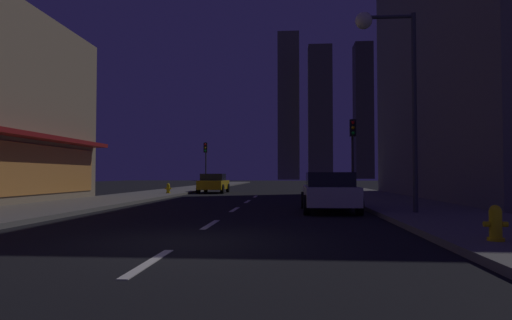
% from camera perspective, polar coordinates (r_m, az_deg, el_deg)
% --- Properties ---
extents(ground_plane, '(78.00, 136.00, 0.10)m').
position_cam_1_polar(ground_plane, '(40.69, 1.38, -3.95)').
color(ground_plane, black).
extents(sidewalk_right, '(4.00, 76.00, 0.15)m').
position_cam_1_polar(sidewalk_right, '(40.92, 11.24, -3.73)').
color(sidewalk_right, '#605E59').
rests_on(sidewalk_right, ground).
extents(sidewalk_left, '(4.00, 76.00, 0.15)m').
position_cam_1_polar(sidewalk_left, '(41.65, -8.30, -3.71)').
color(sidewalk_left, '#605E59').
rests_on(sidewalk_left, ground).
extents(lane_marking_center, '(0.16, 23.00, 0.01)m').
position_cam_1_polar(lane_marking_center, '(17.20, -2.81, -6.46)').
color(lane_marking_center, silver).
rests_on(lane_marking_center, ground).
extents(skyscraper_distant_tall, '(6.44, 7.77, 44.41)m').
position_cam_1_polar(skyscraper_distant_tall, '(134.85, 4.25, 6.92)').
color(skyscraper_distant_tall, '#5D5946').
rests_on(skyscraper_distant_tall, ground).
extents(skyscraper_distant_mid, '(6.59, 5.04, 37.77)m').
position_cam_1_polar(skyscraper_distant_mid, '(124.99, 8.34, 6.11)').
color(skyscraper_distant_mid, '#4F4B3B').
rests_on(skyscraper_distant_mid, ground).
extents(skyscraper_distant_short, '(6.56, 8.15, 50.38)m').
position_cam_1_polar(skyscraper_distant_short, '(168.75, 13.78, 6.20)').
color(skyscraper_distant_short, '#3D3A2D').
rests_on(skyscraper_distant_short, ground).
extents(car_parked_near, '(1.98, 4.24, 1.45)m').
position_cam_1_polar(car_parked_near, '(16.36, 9.51, -4.08)').
color(car_parked_near, silver).
rests_on(car_parked_near, ground).
extents(car_parked_far, '(1.98, 4.24, 1.45)m').
position_cam_1_polar(car_parked_far, '(33.28, -5.54, -3.02)').
color(car_parked_far, gold).
rests_on(car_parked_far, ground).
extents(fire_hydrant_yellow_near, '(0.42, 0.30, 0.65)m').
position_cam_1_polar(fire_hydrant_yellow_near, '(9.18, 28.73, -7.33)').
color(fire_hydrant_yellow_near, yellow).
rests_on(fire_hydrant_yellow_near, sidewalk_right).
extents(fire_hydrant_far_left, '(0.42, 0.30, 0.65)m').
position_cam_1_polar(fire_hydrant_far_left, '(29.66, -11.36, -3.67)').
color(fire_hydrant_far_left, gold).
rests_on(fire_hydrant_far_left, sidewalk_left).
extents(traffic_light_near_right, '(0.32, 0.48, 4.20)m').
position_cam_1_polar(traffic_light_near_right, '(23.85, 12.48, 2.50)').
color(traffic_light_near_right, '#2D2D2D').
rests_on(traffic_light_near_right, sidewalk_right).
extents(traffic_light_far_left, '(0.32, 0.48, 4.20)m').
position_cam_1_polar(traffic_light_far_left, '(40.13, -6.58, 0.67)').
color(traffic_light_far_left, '#2D2D2D').
rests_on(traffic_light_far_left, sidewalk_left).
extents(street_lamp_right, '(1.96, 0.56, 6.58)m').
position_cam_1_polar(street_lamp_right, '(15.31, 16.83, 12.16)').
color(street_lamp_right, '#38383D').
rests_on(street_lamp_right, sidewalk_right).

